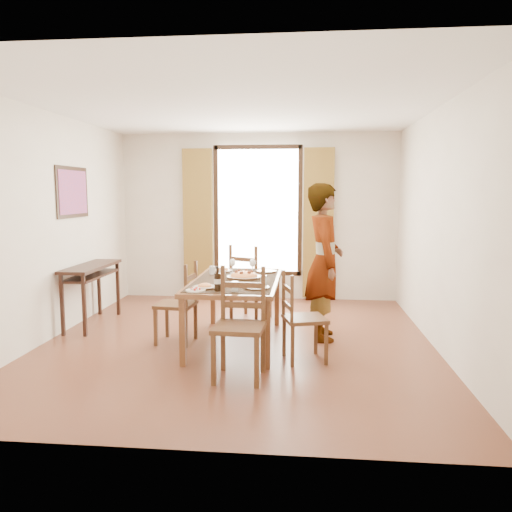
# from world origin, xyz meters

# --- Properties ---
(ground) EXTENTS (5.00, 5.00, 0.00)m
(ground) POSITION_xyz_m (0.00, 0.00, 0.00)
(ground) COLOR #502519
(ground) RESTS_ON ground
(room_shell) EXTENTS (4.60, 5.10, 2.74)m
(room_shell) POSITION_xyz_m (-0.00, 0.13, 1.54)
(room_shell) COLOR silver
(room_shell) RESTS_ON ground
(console_table) EXTENTS (0.38, 1.20, 0.80)m
(console_table) POSITION_xyz_m (-2.03, 0.60, 0.68)
(console_table) COLOR black
(console_table) RESTS_ON ground
(dining_table) EXTENTS (0.98, 1.79, 0.76)m
(dining_table) POSITION_xyz_m (-0.02, -0.03, 0.69)
(dining_table) COLOR brown
(dining_table) RESTS_ON ground
(chair_west) EXTENTS (0.46, 0.46, 0.95)m
(chair_west) POSITION_xyz_m (-0.69, -0.08, 0.44)
(chair_west) COLOR brown
(chair_west) RESTS_ON ground
(chair_north) EXTENTS (0.61, 0.61, 1.05)m
(chair_north) POSITION_xyz_m (0.02, 1.08, 0.49)
(chair_north) COLOR brown
(chair_north) RESTS_ON ground
(chair_south) EXTENTS (0.49, 0.49, 1.05)m
(chair_south) POSITION_xyz_m (0.17, -1.11, 0.49)
(chair_south) COLOR brown
(chair_south) RESTS_ON ground
(chair_east) EXTENTS (0.51, 0.51, 0.93)m
(chair_east) POSITION_xyz_m (0.75, -0.57, 0.43)
(chair_east) COLOR brown
(chair_east) RESTS_ON ground
(man) EXTENTS (0.73, 0.52, 1.85)m
(man) POSITION_xyz_m (1.00, 0.27, 0.93)
(man) COLOR gray
(man) RESTS_ON ground
(plate_sw) EXTENTS (0.27, 0.27, 0.05)m
(plate_sw) POSITION_xyz_m (-0.26, -0.60, 0.78)
(plate_sw) COLOR silver
(plate_sw) RESTS_ON dining_table
(plate_se) EXTENTS (0.27, 0.27, 0.05)m
(plate_se) POSITION_xyz_m (0.28, -0.57, 0.78)
(plate_se) COLOR silver
(plate_se) RESTS_ON dining_table
(plate_nw) EXTENTS (0.27, 0.27, 0.05)m
(plate_nw) POSITION_xyz_m (-0.26, 0.51, 0.78)
(plate_nw) COLOR silver
(plate_nw) RESTS_ON dining_table
(plate_ne) EXTENTS (0.27, 0.27, 0.05)m
(plate_ne) POSITION_xyz_m (0.29, 0.52, 0.78)
(plate_ne) COLOR silver
(plate_ne) RESTS_ON dining_table
(pasta_platter) EXTENTS (0.40, 0.40, 0.10)m
(pasta_platter) POSITION_xyz_m (0.07, 0.04, 0.81)
(pasta_platter) COLOR #DA501C
(pasta_platter) RESTS_ON dining_table
(caprese_plate) EXTENTS (0.20, 0.20, 0.04)m
(caprese_plate) POSITION_xyz_m (-0.32, -0.78, 0.78)
(caprese_plate) COLOR silver
(caprese_plate) RESTS_ON dining_table
(wine_glass_a) EXTENTS (0.08, 0.08, 0.18)m
(wine_glass_a) POSITION_xyz_m (-0.12, -0.39, 0.85)
(wine_glass_a) COLOR white
(wine_glass_a) RESTS_ON dining_table
(wine_glass_b) EXTENTS (0.08, 0.08, 0.18)m
(wine_glass_b) POSITION_xyz_m (0.13, 0.37, 0.85)
(wine_glass_b) COLOR white
(wine_glass_b) RESTS_ON dining_table
(wine_glass_c) EXTENTS (0.08, 0.08, 0.18)m
(wine_glass_c) POSITION_xyz_m (-0.12, 0.37, 0.85)
(wine_glass_c) COLOR white
(wine_glass_c) RESTS_ON dining_table
(tumbler_a) EXTENTS (0.07, 0.07, 0.10)m
(tumbler_a) POSITION_xyz_m (0.33, -0.34, 0.81)
(tumbler_a) COLOR silver
(tumbler_a) RESTS_ON dining_table
(tumbler_b) EXTENTS (0.07, 0.07, 0.10)m
(tumbler_b) POSITION_xyz_m (-0.35, 0.29, 0.81)
(tumbler_b) COLOR silver
(tumbler_b) RESTS_ON dining_table
(tumbler_c) EXTENTS (0.07, 0.07, 0.10)m
(tumbler_c) POSITION_xyz_m (0.07, -0.74, 0.81)
(tumbler_c) COLOR silver
(tumbler_c) RESTS_ON dining_table
(wine_bottle) EXTENTS (0.07, 0.07, 0.25)m
(wine_bottle) POSITION_xyz_m (-0.10, -0.74, 0.88)
(wine_bottle) COLOR black
(wine_bottle) RESTS_ON dining_table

